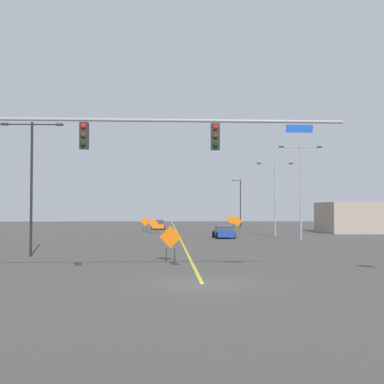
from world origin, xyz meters
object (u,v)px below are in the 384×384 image
object	(u,v)px
car_orange_far	(158,225)
street_lamp_mid_right	(275,192)
construction_sign_right_shoulder	(237,222)
street_lamp_mid_left	(240,201)
construction_sign_median_far	(154,224)
street_lamp_far_right	(32,176)
car_blue_mid	(224,232)
traffic_signal_assembly	(91,149)
construction_sign_left_shoulder	(232,221)
construction_sign_right_lane	(171,239)
street_lamp_near_left	(301,184)
construction_sign_left_lane	(145,222)

from	to	relation	value
car_orange_far	street_lamp_mid_right	bearing A→B (deg)	-58.24
construction_sign_right_shoulder	car_orange_far	distance (m)	14.11
street_lamp_mid_left	construction_sign_median_far	world-z (taller)	street_lamp_mid_left
street_lamp_far_right	car_blue_mid	bearing A→B (deg)	53.31
traffic_signal_assembly	construction_sign_right_shoulder	xyz separation A→B (m)	(12.31, 45.64, -4.08)
construction_sign_left_shoulder	construction_sign_right_shoulder	bearing A→B (deg)	-89.18
street_lamp_mid_right	construction_sign_right_shoulder	distance (m)	12.25
street_lamp_mid_right	street_lamp_far_right	xyz separation A→B (m)	(-20.36, -21.91, 0.21)
street_lamp_mid_right	street_lamp_mid_left	size ratio (longest dim) A/B	1.03
construction_sign_right_lane	car_blue_mid	distance (m)	23.63
construction_sign_left_shoulder	street_lamp_mid_right	bearing A→B (deg)	-80.87
construction_sign_right_lane	street_lamp_far_right	bearing A→B (deg)	157.92
car_orange_far	car_blue_mid	distance (m)	24.51
street_lamp_near_left	construction_sign_left_shoulder	xyz separation A→B (m)	(-3.50, 23.38, -3.96)
street_lamp_mid_right	construction_sign_right_lane	world-z (taller)	street_lamp_mid_right
street_lamp_mid_right	car_orange_far	bearing A→B (deg)	121.76
construction_sign_left_lane	car_blue_mid	size ratio (longest dim) A/B	0.52
street_lamp_far_right	street_lamp_mid_left	xyz separation A→B (m)	(20.77, 50.79, -0.72)
construction_sign_median_far	car_orange_far	bearing A→B (deg)	88.17
construction_sign_left_shoulder	car_orange_far	bearing A→B (deg)	155.64
street_lamp_far_right	construction_sign_left_shoulder	world-z (taller)	street_lamp_far_right
street_lamp_mid_right	street_lamp_mid_left	world-z (taller)	street_lamp_mid_right
street_lamp_mid_left	construction_sign_right_lane	bearing A→B (deg)	-102.47
street_lamp_near_left	construction_sign_right_lane	size ratio (longest dim) A/B	4.46
street_lamp_far_right	construction_sign_left_shoulder	bearing A→B (deg)	65.06
construction_sign_left_lane	construction_sign_median_far	bearing A→B (deg)	-62.12
street_lamp_near_left	street_lamp_far_right	size ratio (longest dim) A/B	1.06
traffic_signal_assembly	car_orange_far	world-z (taller)	traffic_signal_assembly
traffic_signal_assembly	construction_sign_left_lane	distance (m)	44.67
traffic_signal_assembly	construction_sign_right_lane	bearing A→B (deg)	69.53
construction_sign_right_lane	construction_sign_left_lane	size ratio (longest dim) A/B	1.00
street_lamp_mid_right	car_blue_mid	world-z (taller)	street_lamp_mid_right
traffic_signal_assembly	street_lamp_mid_right	xyz separation A→B (m)	(14.85, 34.19, -0.52)
traffic_signal_assembly	car_orange_far	bearing A→B (deg)	88.03
street_lamp_mid_left	street_lamp_near_left	bearing A→B (deg)	-89.25
construction_sign_median_far	car_orange_far	size ratio (longest dim) A/B	0.44
construction_sign_right_shoulder	construction_sign_median_far	bearing A→B (deg)	-163.20
street_lamp_mid_right	construction_sign_median_far	bearing A→B (deg)	148.55
traffic_signal_assembly	construction_sign_right_shoulder	world-z (taller)	traffic_signal_assembly
traffic_signal_assembly	street_lamp_mid_right	world-z (taller)	street_lamp_mid_right
traffic_signal_assembly	car_blue_mid	world-z (taller)	traffic_signal_assembly
construction_sign_right_lane	construction_sign_right_shoulder	world-z (taller)	construction_sign_right_lane
street_lamp_far_right	street_lamp_mid_right	bearing A→B (deg)	47.11
construction_sign_left_shoulder	construction_sign_left_lane	xyz separation A→B (m)	(-11.88, -5.95, -0.07)
street_lamp_mid_right	construction_sign_left_shoulder	xyz separation A→B (m)	(-2.61, 16.25, -3.46)
construction_sign_left_lane	car_orange_far	world-z (taller)	construction_sign_left_lane
car_blue_mid	street_lamp_mid_left	bearing A→B (deg)	78.60
construction_sign_median_far	car_blue_mid	distance (m)	13.06
construction_sign_left_shoulder	construction_sign_right_shoulder	size ratio (longest dim) A/B	1.06
construction_sign_left_shoulder	car_blue_mid	world-z (taller)	construction_sign_left_shoulder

